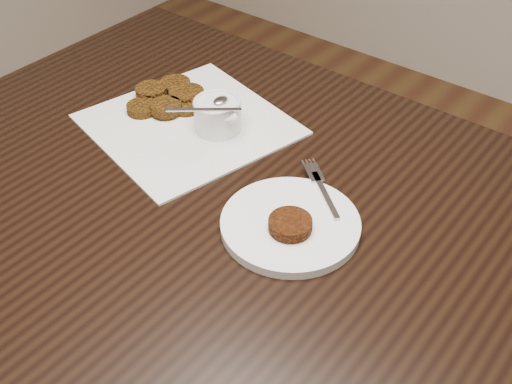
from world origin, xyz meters
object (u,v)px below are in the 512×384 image
sauce_ramekin (217,101)px  plate_with_patty (290,221)px  napkin (189,124)px  table (273,374)px

sauce_ramekin → plate_with_patty: bearing=-26.8°
napkin → sauce_ramekin: 0.09m
napkin → plate_with_patty: plate_with_patty is taller
plate_with_patty → sauce_ramekin: bearing=153.2°
table → napkin: bearing=156.8°
sauce_ramekin → table: bearing=-31.3°
table → napkin: 0.51m
table → sauce_ramekin: bearing=148.7°
table → plate_with_patty: bearing=65.0°
napkin → plate_with_patty: bearing=-19.3°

